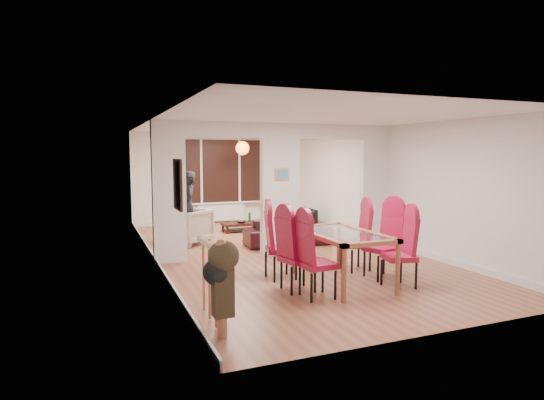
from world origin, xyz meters
TOP-DOWN VIEW (x-y plane):
  - floor at (0.00, 0.00)m, footprint 5.00×9.00m
  - room_walls at (0.00, 0.00)m, footprint 5.00×9.00m
  - divider_wall at (0.00, 0.00)m, footprint 5.00×0.18m
  - bay_window_blinds at (0.00, 4.44)m, footprint 3.00×0.08m
  - radiator at (0.00, 4.40)m, footprint 1.40×0.08m
  - pendant_light at (0.30, 3.30)m, footprint 0.36×0.36m
  - stair_newel at (-2.25, -3.20)m, footprint 0.40×1.20m
  - wall_poster at (-2.47, -2.40)m, footprint 0.04×0.52m
  - pillar_photo at (0.00, -0.10)m, footprint 0.30×0.03m
  - dining_table at (0.01, -2.38)m, footprint 0.97×1.73m
  - dining_chair_la at (-0.64, -2.85)m, footprint 0.47×0.47m
  - dining_chair_lb at (-0.75, -2.45)m, footprint 0.53×0.53m
  - dining_chair_lc at (-0.73, -1.76)m, footprint 0.54×0.54m
  - dining_chair_ra at (0.73, -2.87)m, footprint 0.53×0.53m
  - dining_chair_rb at (0.78, -2.35)m, footprint 0.56×0.56m
  - dining_chair_rc at (0.67, -1.76)m, footprint 0.52×0.52m
  - sofa at (0.47, 0.68)m, footprint 1.92×0.87m
  - armchair at (-1.55, 1.62)m, footprint 1.19×1.19m
  - person at (-1.47, 1.89)m, footprint 0.60×0.40m
  - television at (2.00, 2.75)m, footprint 0.89×0.19m
  - coffee_table at (0.07, 2.70)m, footprint 1.03×0.57m
  - bottle at (0.32, 2.79)m, footprint 0.06×0.06m
  - bowl at (0.05, 2.66)m, footprint 0.23×0.23m
  - shoes at (-0.06, -0.24)m, footprint 0.23×0.25m

SIDE VIEW (x-z plane):
  - floor at x=0.00m, z-range -0.01..0.01m
  - shoes at x=-0.06m, z-range 0.00..0.09m
  - coffee_table at x=0.07m, z-range 0.00..0.23m
  - television at x=2.00m, z-range 0.00..0.51m
  - bowl at x=0.05m, z-range 0.23..0.29m
  - sofa at x=0.47m, z-range 0.00..0.55m
  - radiator at x=0.00m, z-range 0.05..0.55m
  - bottle at x=0.32m, z-range 0.23..0.49m
  - armchair at x=-1.55m, z-range 0.00..0.79m
  - dining_table at x=0.01m, z-range 0.00..0.81m
  - dining_chair_ra at x=0.73m, z-range 0.00..1.09m
  - dining_chair_rc at x=0.67m, z-range 0.00..1.10m
  - stair_newel at x=-2.25m, z-range 0.00..1.10m
  - dining_chair_la at x=-0.64m, z-range 0.00..1.11m
  - dining_chair_lb at x=-0.75m, z-range 0.00..1.12m
  - dining_chair_lc at x=-0.73m, z-range 0.00..1.13m
  - dining_chair_rb at x=0.78m, z-range 0.00..1.15m
  - person at x=-1.47m, z-range 0.00..1.61m
  - room_walls at x=0.00m, z-range 0.00..2.60m
  - divider_wall at x=0.00m, z-range 0.00..2.60m
  - bay_window_blinds at x=0.00m, z-range 0.60..2.40m
  - wall_poster at x=-2.47m, z-range 1.27..1.94m
  - pillar_photo at x=0.00m, z-range 1.48..1.73m
  - pendant_light at x=0.30m, z-range 1.97..2.33m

